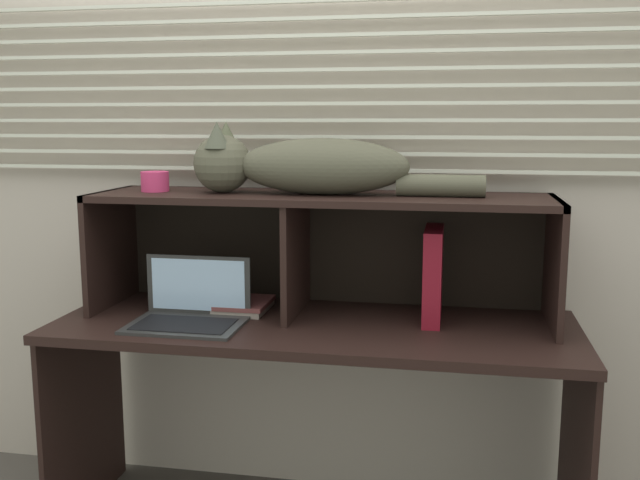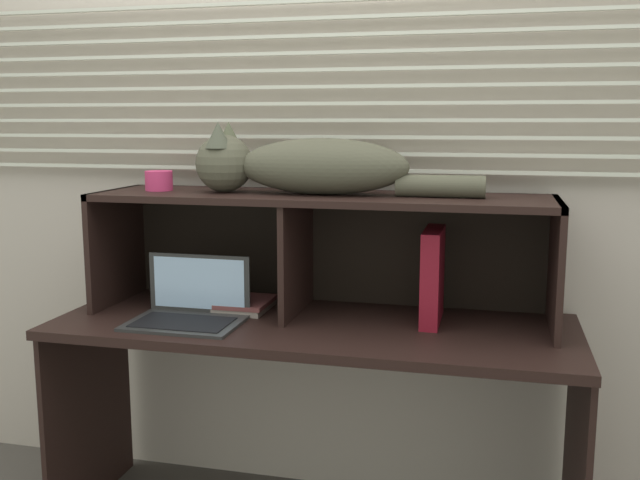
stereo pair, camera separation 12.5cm
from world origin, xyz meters
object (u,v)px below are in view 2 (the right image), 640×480
cat (300,165)px  book_stack (245,304)px  small_basket (159,181)px  laptop (189,309)px  binder_upright (433,276)px

cat → book_stack: size_ratio=4.55×
small_basket → cat: bearing=0.0°
book_stack → small_basket: bearing=179.7°
cat → book_stack: bearing=-179.6°
cat → laptop: 0.58m
cat → small_basket: cat is taller
binder_upright → book_stack: binder_upright is taller
laptop → binder_upright: binder_upright is taller
book_stack → small_basket: (-0.30, 0.00, 0.41)m
small_basket → laptop: bearing=-45.3°
cat → small_basket: 0.50m
cat → binder_upright: (0.43, 0.00, -0.34)m
binder_upright → book_stack: size_ratio=1.44×
binder_upright → book_stack: (-0.63, -0.00, -0.13)m
cat → laptop: cat is taller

